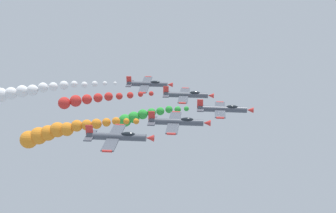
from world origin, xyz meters
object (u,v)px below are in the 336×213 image
Objects in this scene: airplane_left_inner at (187,95)px; airplane_left_outer at (148,84)px; airplane_right_outer at (118,137)px; airplane_lead at (223,109)px; airplane_right_inner at (177,122)px.

airplane_left_outer is at bearing -131.27° from airplane_left_inner.
airplane_right_outer is at bearing -17.85° from airplane_left_inner.
airplane_lead is at bearing 39.37° from airplane_left_inner.
airplane_right_outer is at bearing 0.71° from airplane_left_outer.
airplane_lead is 1.00× the size of airplane_left_inner.
airplane_lead is at bearing 141.83° from airplane_right_inner.
airplane_right_outer is (27.08, -8.72, 0.78)m from airplane_left_inner.
airplane_right_outer reaches higher than airplane_lead.
airplane_left_inner is (-8.91, -7.31, 0.04)m from airplane_lead.
airplane_left_inner is 12.18m from airplane_left_outer.
airplane_right_outer reaches higher than airplane_right_inner.
airplane_lead is at bearing 138.59° from airplane_right_outer.
airplane_left_inner is 28.46m from airplane_right_outer.
airplane_right_inner is 1.00× the size of airplane_right_outer.
airplane_right_inner is at bearing -1.22° from airplane_left_inner.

